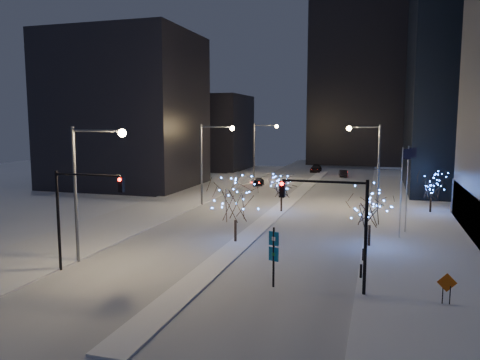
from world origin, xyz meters
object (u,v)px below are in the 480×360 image
at_px(street_lamp_w_mid, 209,153).
at_px(traffic_signal_east, 339,216).
at_px(street_lamp_w_far, 260,144).
at_px(traffic_signal_west, 77,204).
at_px(holiday_tree_median_far, 282,187).
at_px(holiday_tree_plaza_near, 370,208).
at_px(street_lamp_east, 371,155).
at_px(car_far, 316,169).
at_px(car_near, 259,181).
at_px(holiday_tree_median_near, 235,199).
at_px(street_lamp_w_near, 87,175).
at_px(construction_sign, 447,285).
at_px(holiday_tree_plaza_far, 431,186).
at_px(wayfinding_sign, 274,251).
at_px(car_mid, 343,173).

bearing_deg(street_lamp_w_mid, traffic_signal_east, -55.49).
relative_size(street_lamp_w_far, traffic_signal_west, 1.43).
distance_m(holiday_tree_median_far, holiday_tree_plaza_near, 16.08).
relative_size(street_lamp_east, car_far, 2.00).
bearing_deg(holiday_tree_plaza_near, car_far, 101.85).
bearing_deg(traffic_signal_west, car_near, 89.17).
height_order(street_lamp_east, traffic_signal_east, street_lamp_east).
distance_m(holiday_tree_median_near, holiday_tree_median_far, 14.49).
relative_size(street_lamp_w_near, car_near, 2.66).
height_order(traffic_signal_east, construction_sign, traffic_signal_east).
bearing_deg(traffic_signal_west, holiday_tree_plaza_far, 49.44).
relative_size(street_lamp_w_mid, holiday_tree_median_near, 1.70).
bearing_deg(street_lamp_w_mid, holiday_tree_median_far, -11.57).
bearing_deg(holiday_tree_plaza_near, street_lamp_east, 91.36).
xyz_separation_m(traffic_signal_east, holiday_tree_plaza_near, (1.56, 11.48, -1.45)).
bearing_deg(street_lamp_east, car_near, 137.09).
xyz_separation_m(holiday_tree_median_near, holiday_tree_median_far, (1.00, 14.43, -0.87)).
height_order(car_far, holiday_tree_median_near, holiday_tree_median_near).
bearing_deg(construction_sign, car_far, 98.86).
xyz_separation_m(street_lamp_w_near, traffic_signal_east, (17.88, -1.00, -1.74)).
bearing_deg(holiday_tree_plaza_near, street_lamp_w_mid, 143.24).
relative_size(traffic_signal_east, holiday_tree_median_far, 1.66).
bearing_deg(car_near, holiday_tree_plaza_far, -41.66).
distance_m(holiday_tree_plaza_near, construction_sign, 12.70).
distance_m(traffic_signal_west, traffic_signal_east, 17.41).
bearing_deg(wayfinding_sign, holiday_tree_median_near, 140.05).
xyz_separation_m(car_mid, holiday_tree_median_far, (-4.01, -37.83, 2.31)).
height_order(traffic_signal_east, holiday_tree_plaza_far, traffic_signal_east).
height_order(car_near, car_far, car_far).
bearing_deg(car_near, street_lamp_w_far, 95.47).
bearing_deg(holiday_tree_median_far, holiday_tree_plaza_far, 15.15).
height_order(holiday_tree_plaza_far, construction_sign, holiday_tree_plaza_far).
height_order(street_lamp_w_mid, car_mid, street_lamp_w_mid).
height_order(holiday_tree_plaza_near, construction_sign, holiday_tree_plaza_near).
bearing_deg(street_lamp_w_mid, car_far, 80.11).
height_order(street_lamp_east, wayfinding_sign, street_lamp_east).
distance_m(traffic_signal_west, car_near, 46.78).
distance_m(street_lamp_east, holiday_tree_plaza_near, 17.81).
distance_m(car_far, construction_sign, 70.84).
bearing_deg(street_lamp_w_far, street_lamp_east, -49.15).
bearing_deg(street_lamp_w_far, holiday_tree_plaza_far, -41.18).
bearing_deg(traffic_signal_west, car_mid, 78.37).
distance_m(street_lamp_w_far, wayfinding_sign, 53.03).
xyz_separation_m(street_lamp_east, holiday_tree_median_far, (-9.58, -4.93, -3.49)).
xyz_separation_m(car_near, holiday_tree_median_far, (8.26, -21.52, 2.32)).
bearing_deg(construction_sign, holiday_tree_plaza_far, 81.77).
height_order(car_near, holiday_tree_plaza_far, holiday_tree_plaza_far).
relative_size(holiday_tree_plaza_near, construction_sign, 2.75).
xyz_separation_m(holiday_tree_plaza_near, wayfinding_sign, (-5.50, -11.48, -0.96)).
bearing_deg(holiday_tree_plaza_near, holiday_tree_median_far, 128.46).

